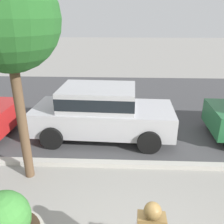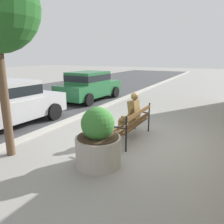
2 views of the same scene
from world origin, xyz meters
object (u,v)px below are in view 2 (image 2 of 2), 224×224
object	(u,v)px
parked_car_green	(89,85)
concrete_planter	(98,141)
park_bench	(134,122)
bronze_statue_seated	(130,115)
parked_car_silver	(5,103)

from	to	relation	value
parked_car_green	concrete_planter	bearing A→B (deg)	-145.49
concrete_planter	parked_car_green	size ratio (longest dim) A/B	0.32
park_bench	bronze_statue_seated	distance (m)	0.31
concrete_planter	parked_car_silver	world-z (taller)	parked_car_silver
park_bench	concrete_planter	distance (m)	1.79
bronze_statue_seated	parked_car_silver	distance (m)	4.30
bronze_statue_seated	concrete_planter	xyz separation A→B (m)	(-1.97, -0.08, -0.10)
concrete_planter	park_bench	bearing A→B (deg)	-4.30
concrete_planter	parked_car_silver	bearing A→B (deg)	77.46
parked_car_silver	parked_car_green	size ratio (longest dim) A/B	1.00
bronze_statue_seated	concrete_planter	distance (m)	1.98
parked_car_silver	parked_car_green	world-z (taller)	same
bronze_statue_seated	parked_car_silver	bearing A→B (deg)	103.84
concrete_planter	parked_car_silver	distance (m)	4.36
bronze_statue_seated	concrete_planter	bearing A→B (deg)	-177.75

